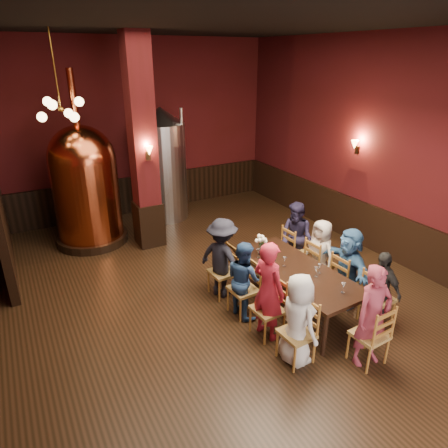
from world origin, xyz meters
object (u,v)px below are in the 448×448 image
dining_table (297,272)px  steel_vessel (163,165)px  copper_kettle (85,184)px  person_2 (244,279)px  person_0 (298,320)px  person_1 (268,290)px  rose_vase (262,242)px

dining_table → steel_vessel: bearing=92.0°
copper_kettle → steel_vessel: 2.16m
person_2 → steel_vessel: (0.47, 4.75, 0.78)m
person_0 → person_1: (-0.03, 0.67, 0.11)m
person_1 → rose_vase: size_ratio=4.23×
steel_vessel → rose_vase: steel_vessel is taller
dining_table → person_1: size_ratio=1.53×
dining_table → person_1: person_1 is taller
person_1 → person_2: person_1 is taller
steel_vessel → rose_vase: (0.18, -4.30, -0.44)m
dining_table → person_0: (-0.81, -1.03, 0.00)m
dining_table → rose_vase: 0.84m
person_1 → copper_kettle: 5.10m
rose_vase → copper_kettle: bearing=121.3°
copper_kettle → steel_vessel: bearing=16.4°
person_1 → copper_kettle: copper_kettle is taller
person_0 → copper_kettle: bearing=17.6°
person_0 → rose_vase: (0.59, 1.78, 0.31)m
person_1 → person_2: bearing=-9.4°
dining_table → rose_vase: rose_vase is taller
person_1 → steel_vessel: bearing=-16.4°
person_0 → steel_vessel: (0.42, 6.08, 0.75)m
person_2 → person_0: bearing=178.7°
person_1 → rose_vase: person_1 is taller
person_0 → rose_vase: size_ratio=3.66×
dining_table → steel_vessel: 5.11m
person_2 → copper_kettle: copper_kettle is taller
person_2 → steel_vessel: bearing=-9.4°
dining_table → person_2: (-0.86, 0.29, -0.03)m
person_0 → rose_vase: 1.90m
dining_table → person_1: 0.92m
person_0 → rose_vase: bearing=-17.7°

